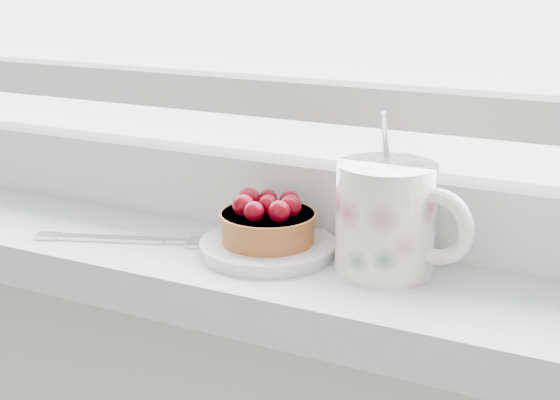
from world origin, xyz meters
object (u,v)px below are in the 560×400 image
Objects in this scene: floral_mug at (389,217)px; fork at (146,240)px; saucer at (268,247)px; raspberry_tart at (268,221)px.

floral_mug reaches higher than fork.
fork is (-0.12, -0.02, -0.00)m from saucer.
saucer is 0.03m from raspberry_tart.
fork is at bearing -171.94° from floral_mug.
saucer is at bearing 11.85° from fork.
raspberry_tart is at bearing -175.94° from floral_mug.
floral_mug is at bearing 3.95° from saucer.
saucer is 0.12m from floral_mug.
floral_mug reaches higher than raspberry_tart.
floral_mug is (0.11, 0.01, 0.02)m from raspberry_tart.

